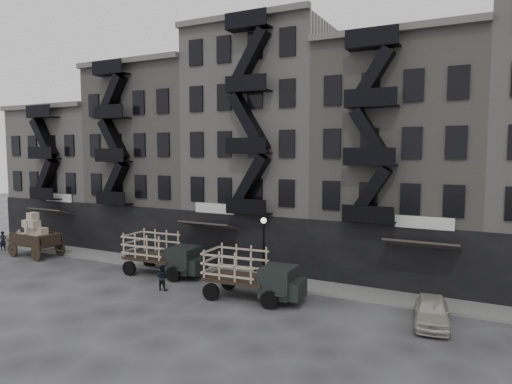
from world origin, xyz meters
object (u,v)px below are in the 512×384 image
at_px(wagon, 35,231).
at_px(stake_truck_west, 163,251).
at_px(pedestrian_west, 3,241).
at_px(car_east, 432,311).
at_px(pedestrian_mid, 162,277).
at_px(stake_truck_east, 251,271).
at_px(horse, 12,238).

bearing_deg(wagon, stake_truck_west, 4.28).
bearing_deg(pedestrian_west, car_east, -29.23).
bearing_deg(pedestrian_mid, pedestrian_west, -14.61).
bearing_deg(pedestrian_west, wagon, -29.25).
bearing_deg(stake_truck_east, stake_truck_west, 163.52).
height_order(wagon, stake_truck_west, wagon).
height_order(stake_truck_east, car_east, stake_truck_east).
distance_m(car_east, pedestrian_west, 33.99).
height_order(stake_truck_east, pedestrian_mid, stake_truck_east).
bearing_deg(wagon, pedestrian_west, -178.73).
height_order(horse, pedestrian_west, horse).
bearing_deg(stake_truck_east, wagon, 172.36).
bearing_deg(wagon, horse, 170.06).
xyz_separation_m(pedestrian_west, pedestrian_mid, (18.93, -2.52, -0.03)).
bearing_deg(pedestrian_west, stake_truck_west, -27.00).
distance_m(stake_truck_west, car_east, 17.22).
distance_m(stake_truck_west, pedestrian_mid, 3.54).
bearing_deg(stake_truck_east, pedestrian_west, 172.80).
xyz_separation_m(horse, stake_truck_east, (24.49, -2.43, 0.75)).
height_order(horse, wagon, wagon).
relative_size(horse, pedestrian_mid, 1.33).
distance_m(horse, stake_truck_east, 24.62).
distance_m(stake_truck_east, pedestrian_west, 24.53).
bearing_deg(car_east, wagon, 170.52).
xyz_separation_m(wagon, stake_truck_east, (20.19, -1.45, -0.36)).
distance_m(horse, wagon, 4.55).
relative_size(wagon, pedestrian_west, 2.59).
relative_size(stake_truck_east, pedestrian_west, 3.56).
relative_size(horse, wagon, 0.49).
bearing_deg(horse, pedestrian_mid, -120.04).
bearing_deg(pedestrian_mid, wagon, -16.33).
height_order(horse, car_east, horse).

